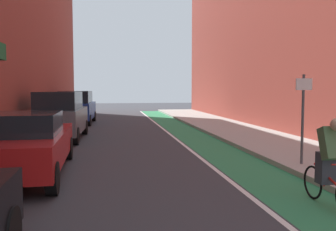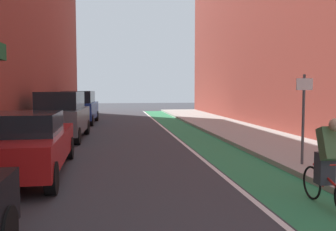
# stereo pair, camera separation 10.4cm
# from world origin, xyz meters

# --- Properties ---
(ground_plane) EXTENTS (81.89, 81.89, 0.00)m
(ground_plane) POSITION_xyz_m (0.00, 14.61, 0.00)
(ground_plane) COLOR #38383D
(bike_lane_paint) EXTENTS (1.60, 37.22, 0.00)m
(bike_lane_paint) POSITION_xyz_m (2.95, 16.61, 0.00)
(bike_lane_paint) COLOR #2D8451
(bike_lane_paint) RESTS_ON ground
(lane_divider_stripe) EXTENTS (0.12, 37.22, 0.00)m
(lane_divider_stripe) POSITION_xyz_m (2.05, 16.61, 0.00)
(lane_divider_stripe) COLOR white
(lane_divider_stripe) RESTS_ON ground
(sidewalk_right) EXTENTS (3.28, 37.22, 0.14)m
(sidewalk_right) POSITION_xyz_m (5.39, 16.61, 0.07)
(sidewalk_right) COLOR #A8A59E
(sidewalk_right) RESTS_ON ground
(building_facade_right) EXTENTS (2.40, 33.22, 11.93)m
(building_facade_right) POSITION_xyz_m (8.23, 18.61, 5.96)
(building_facade_right) COLOR brown
(building_facade_right) RESTS_ON ground
(parked_sedan_red) EXTENTS (2.15, 4.83, 1.53)m
(parked_sedan_red) POSITION_xyz_m (-2.70, 10.36, 0.79)
(parked_sedan_red) COLOR red
(parked_sedan_red) RESTS_ON ground
(parked_suv_gray) EXTENTS (1.96, 4.30, 1.98)m
(parked_suv_gray) POSITION_xyz_m (-2.71, 16.54, 1.01)
(parked_suv_gray) COLOR #595B60
(parked_suv_gray) RESTS_ON ground
(parked_suv_blue) EXTENTS (2.10, 4.33, 1.98)m
(parked_suv_blue) POSITION_xyz_m (-2.71, 23.41, 1.02)
(parked_suv_blue) COLOR navy
(parked_suv_blue) RESTS_ON ground
(cyclist_mid) EXTENTS (0.48, 1.68, 1.60)m
(cyclist_mid) POSITION_xyz_m (3.16, 7.10, 0.81)
(cyclist_mid) COLOR black
(cyclist_mid) RESTS_ON ground
(street_sign_post) EXTENTS (0.44, 0.07, 2.32)m
(street_sign_post) POSITION_xyz_m (4.29, 9.98, 1.53)
(street_sign_post) COLOR #4C4C51
(street_sign_post) RESTS_ON sidewalk_right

